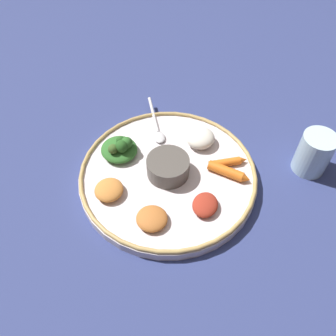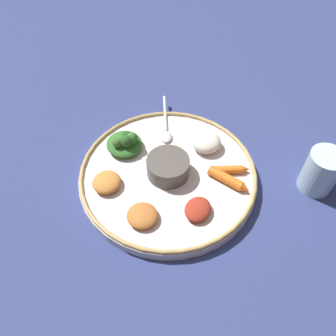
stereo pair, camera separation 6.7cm
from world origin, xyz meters
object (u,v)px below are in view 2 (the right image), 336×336
Objects in this scene: spoon at (166,126)px; carrot_outer at (230,170)px; carrot_near_spoon at (228,180)px; greens_pile at (125,143)px; center_bowl at (168,166)px; drinking_glass at (320,173)px.

carrot_outer is (0.17, 0.04, 0.00)m from spoon.
carrot_near_spoon is 1.13× the size of carrot_outer.
spoon is 0.19m from carrot_near_spoon.
carrot_near_spoon is (0.18, 0.13, -0.01)m from greens_pile.
spoon is at bearing -171.94° from carrot_near_spoon.
carrot_outer reaches higher than spoon.
carrot_outer is at bearing 137.92° from carrot_near_spoon.
center_bowl is 0.94× the size of drinking_glass.
spoon is at bearing -165.44° from carrot_outer.
drinking_glass is at bearing 54.11° from carrot_outer.
drinking_glass is (0.08, 0.15, 0.01)m from carrot_near_spoon.
greens_pile reaches higher than center_bowl.
spoon is 0.18m from carrot_outer.
greens_pile is (-0.10, -0.04, -0.00)m from center_bowl.
spoon is 0.33m from drinking_glass.
center_bowl is 0.13m from spoon.
greens_pile is at bearing -144.03° from carrot_near_spoon.
drinking_glass reaches higher than carrot_near_spoon.
greens_pile is 0.22m from carrot_near_spoon.
greens_pile is 1.14× the size of carrot_outer.
drinking_glass is at bearing 56.63° from center_bowl.
carrot_near_spoon is (0.08, 0.09, -0.01)m from center_bowl.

